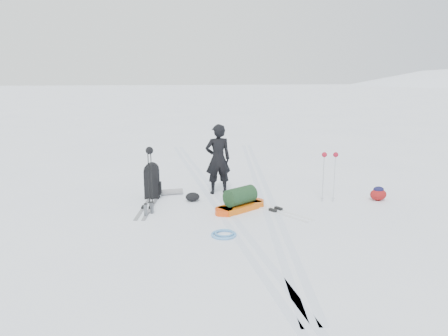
{
  "coord_description": "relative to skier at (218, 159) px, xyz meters",
  "views": [
    {
      "loc": [
        -1.45,
        -9.61,
        3.16
      ],
      "look_at": [
        0.06,
        0.29,
        0.95
      ],
      "focal_mm": 35.0,
      "sensor_mm": 36.0,
      "label": 1
    }
  ],
  "objects": [
    {
      "name": "small_daypack",
      "position": [
        3.89,
        -1.25,
        -0.75
      ],
      "size": [
        0.45,
        0.35,
        0.36
      ],
      "rotation": [
        0.0,
        0.0,
        0.1
      ],
      "color": "maroon",
      "rests_on": "ground"
    },
    {
      "name": "pulk_sled",
      "position": [
        0.31,
        -1.5,
        -0.72
      ],
      "size": [
        1.42,
        1.13,
        0.55
      ],
      "rotation": [
        0.0,
        0.0,
        0.58
      ],
      "color": "#D85B0C",
      "rests_on": "ground"
    },
    {
      "name": "ski_poles_black",
      "position": [
        -1.74,
        -0.97,
        0.27
      ],
      "size": [
        0.19,
        0.18,
        1.47
      ],
      "rotation": [
        0.0,
        0.0,
        0.19
      ],
      "color": "black",
      "rests_on": "ground"
    },
    {
      "name": "touring_skis_grey",
      "position": [
        -1.85,
        -1.06,
        -0.91
      ],
      "size": [
        0.56,
        1.77,
        0.06
      ],
      "rotation": [
        0.0,
        0.0,
        1.39
      ],
      "color": "gray",
      "rests_on": "ground"
    },
    {
      "name": "ground",
      "position": [
        -0.08,
        -1.48,
        -0.93
      ],
      "size": [
        200.0,
        200.0,
        0.0
      ],
      "primitive_type": "plane",
      "color": "white",
      "rests_on": "ground"
    },
    {
      "name": "expedition_rucksack",
      "position": [
        -1.66,
        -0.16,
        -0.5
      ],
      "size": [
        1.0,
        0.49,
        0.92
      ],
      "rotation": [
        0.0,
        0.0,
        -0.17
      ],
      "color": "black",
      "rests_on": "ground"
    },
    {
      "name": "skier",
      "position": [
        0.0,
        0.0,
        0.0
      ],
      "size": [
        0.71,
        0.5,
        1.85
      ],
      "primitive_type": "imported",
      "rotation": [
        0.0,
        0.0,
        3.23
      ],
      "color": "black",
      "rests_on": "ground"
    },
    {
      "name": "ski_tracks",
      "position": [
        0.53,
        -0.6,
        -0.92
      ],
      "size": [
        3.38,
        17.97,
        0.01
      ],
      "color": "silver",
      "rests_on": "ground"
    },
    {
      "name": "touring_skis_white",
      "position": [
        1.11,
        -1.71,
        -0.91
      ],
      "size": [
        1.36,
        1.84,
        0.07
      ],
      "rotation": [
        0.0,
        0.0,
        -0.99
      ],
      "color": "silver",
      "rests_on": "ground"
    },
    {
      "name": "thermos_pair",
      "position": [
        -1.8,
        -1.54,
        -0.78
      ],
      "size": [
        0.22,
        0.27,
        0.3
      ],
      "rotation": [
        0.0,
        0.0,
        0.14
      ],
      "color": "slate",
      "rests_on": "ground"
    },
    {
      "name": "stuff_sack",
      "position": [
        -0.73,
        -0.62,
        -0.81
      ],
      "size": [
        0.39,
        0.31,
        0.22
      ],
      "rotation": [
        0.0,
        0.0,
        -0.14
      ],
      "color": "black",
      "rests_on": "ground"
    },
    {
      "name": "rope_coil",
      "position": [
        -0.31,
        -3.06,
        -0.9
      ],
      "size": [
        0.52,
        0.52,
        0.06
      ],
      "rotation": [
        0.0,
        0.0,
        0.03
      ],
      "color": "#5697D2",
      "rests_on": "ground"
    },
    {
      "name": "ski_poles_silver",
      "position": [
        2.59,
        -1.18,
        0.13
      ],
      "size": [
        0.4,
        0.17,
        1.26
      ],
      "rotation": [
        0.0,
        0.0,
        -0.0
      ],
      "color": "#ADB0B4",
      "rests_on": "ground"
    }
  ]
}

